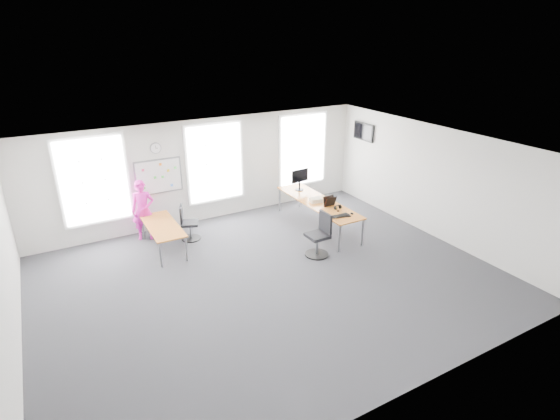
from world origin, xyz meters
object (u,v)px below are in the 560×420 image
desk_right (318,203)px  monitor (300,178)px  person (143,210)px  headphones (338,207)px  chair_left (188,225)px  chair_right (320,237)px  keyboard (341,216)px  desk_left (162,227)px

desk_right → monitor: size_ratio=4.93×
person → headphones: size_ratio=8.24×
person → monitor: person is taller
person → monitor: size_ratio=2.53×
chair_left → monitor: size_ratio=1.49×
desk_right → headphones: headphones is taller
chair_right → person: bearing=-131.7°
desk_right → headphones: 0.76m
chair_left → chair_right: bearing=-111.3°
keyboard → monitor: (0.12, 2.22, 0.38)m
desk_left → monitor: (4.27, 0.27, 0.55)m
headphones → monitor: bearing=77.9°
desk_left → person: person is taller
person → keyboard: bearing=-16.9°
chair_left → monitor: bearing=-67.9°
keyboard → headphones: size_ratio=2.51×
chair_right → monitor: bearing=158.1°
person → monitor: bearing=8.1°
person → monitor: 4.58m
keyboard → chair_left: bearing=161.2°
person → keyboard: (4.40, -2.84, -0.03)m
keyboard → desk_right: bearing=100.3°
monitor → chair_left: bearing=174.3°
desk_right → headphones: size_ratio=16.09×
monitor → desk_right: bearing=-97.5°
headphones → monitor: (-0.11, 1.78, 0.34)m
desk_right → keyboard: size_ratio=6.41×
desk_left → headphones: bearing=-19.0°
chair_right → chair_left: 3.58m
chair_left → keyboard: 4.09m
person → keyboard: size_ratio=3.28×
desk_left → monitor: 4.31m
monitor → headphones: bearing=-92.2°
chair_right → headphones: size_ratio=5.58×
chair_right → desk_right: bearing=146.6°
monitor → person: bearing=166.6°
chair_right → keyboard: size_ratio=2.22×
chair_left → person: bearing=80.6°
desk_right → chair_right: 1.70m
desk_left → person: (-0.25, 0.88, 0.20)m
desk_left → chair_left: bearing=20.0°
chair_right → chair_left: chair_right is taller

